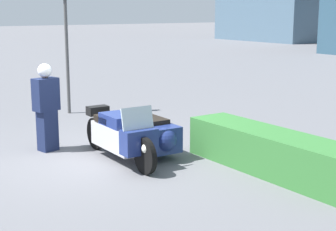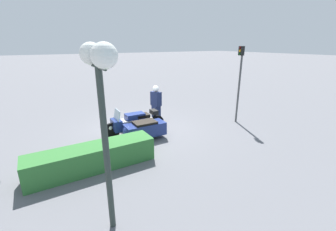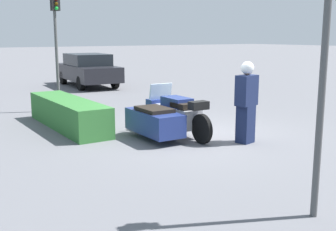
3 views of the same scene
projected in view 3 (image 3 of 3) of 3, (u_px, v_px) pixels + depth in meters
name	position (u px, v px, depth m)	size (l,w,h in m)	color
ground_plane	(200.00, 136.00, 9.89)	(160.00, 160.00, 0.00)	slate
police_motorcycle	(163.00, 117.00, 9.79)	(2.66, 1.39, 1.16)	black
officer_rider	(246.00, 100.00, 9.14)	(0.40, 0.54, 1.79)	#192347
hedge_bush_curbside	(68.00, 113.00, 10.78)	(3.70, 0.86, 0.73)	#337033
traffic_light_near	(56.00, 38.00, 12.71)	(0.22, 0.28, 3.45)	#4C4C4C
traffic_light_far	(324.00, 37.00, 5.12)	(0.22, 0.28, 3.52)	#4C4C4C
parked_car_background	(88.00, 69.00, 19.51)	(4.59, 2.09, 1.50)	black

